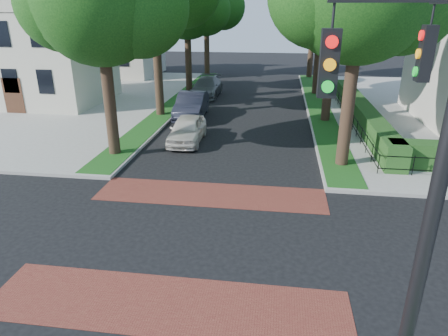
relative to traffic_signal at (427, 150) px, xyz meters
The scene contains 18 objects.
ground 8.09m from the traffic_signal, 137.91° to the left, with size 120.00×120.00×0.00m, color black.
sidewalk_nw 34.12m from the traffic_signal, 136.17° to the left, with size 30.00×30.00×0.15m, color gray.
crosswalk_far 10.20m from the traffic_signal, 122.69° to the left, with size 9.00×2.20×0.01m, color maroon.
crosswalk_near 6.89m from the traffic_signal, 166.05° to the left, with size 9.00×2.20×0.01m, color maroon.
grass_strip_ne 23.95m from the traffic_signal, 88.75° to the left, with size 1.60×29.80×0.02m, color #174814.
grass_strip_nw 26.06m from the traffic_signal, 113.63° to the left, with size 1.60×29.80×0.02m, color #174814.
tree_right_far 28.73m from the traffic_signal, 88.57° to the left, with size 7.25×6.23×9.74m.
tree_right_back 37.74m from the traffic_signal, 88.91° to the left, with size 7.50×6.45×10.20m.
tree_left_far 30.52m from the traffic_signal, 109.77° to the left, with size 7.00×6.02×9.86m.
tree_left_back 39.12m from the traffic_signal, 105.27° to the left, with size 7.75×6.66×10.44m.
hedge_main_road 20.01m from the traffic_signal, 81.75° to the left, with size 1.00×18.00×1.20m, color #194217.
fence_main_road 19.95m from the traffic_signal, 84.08° to the left, with size 0.06×18.00×0.90m, color black, non-canonical shape.
house_left_near 30.29m from the traffic_signal, 132.28° to the left, with size 10.00×9.00×10.14m.
house_left_far 41.72m from the traffic_signal, 119.24° to the left, with size 10.00×9.00×10.14m.
traffic_signal is the anchor object (origin of this frame).
parked_car_front 16.38m from the traffic_signal, 117.33° to the left, with size 1.69×4.21×1.43m, color silver.
parked_car_middle 21.46m from the traffic_signal, 112.89° to the left, with size 1.77×5.08×1.67m, color black.
parked_car_rear 28.20m from the traffic_signal, 107.69° to the left, with size 2.16×5.32×1.54m, color slate.
Camera 1 is at (2.49, -10.86, 6.80)m, focal length 32.00 mm.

